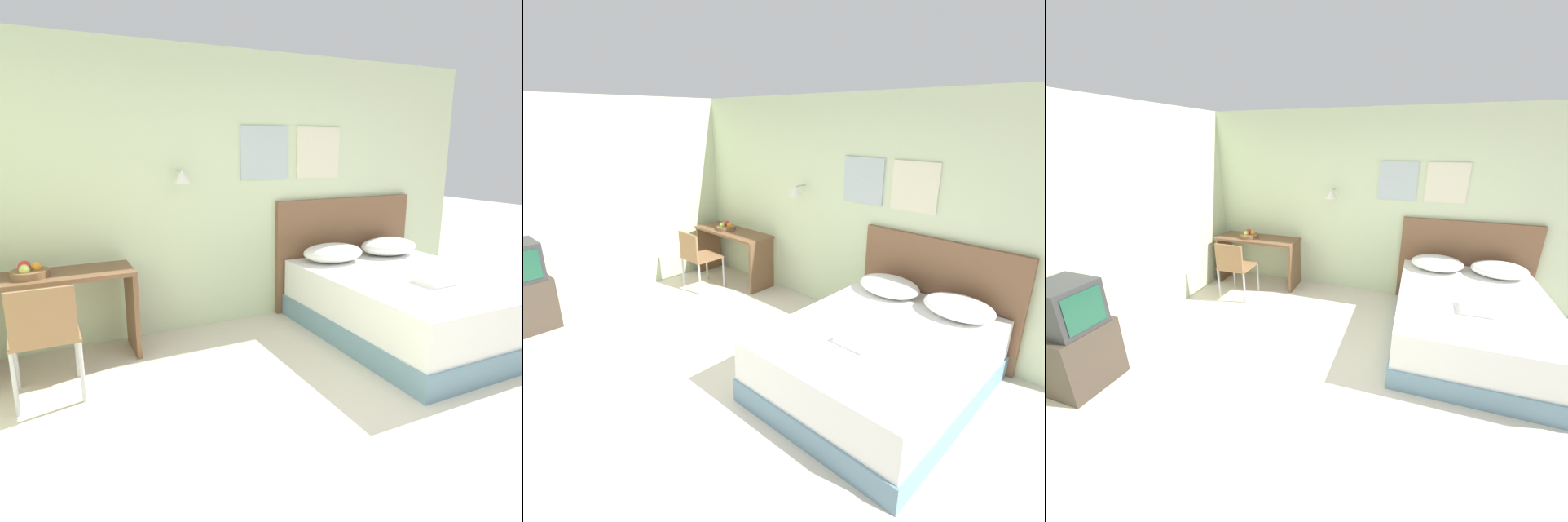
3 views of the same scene
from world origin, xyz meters
The scene contains 13 objects.
ground_plane centered at (0.00, 0.00, 0.00)m, with size 24.00×24.00×0.00m, color beige.
wall_back centered at (0.01, 2.57, 1.33)m, with size 5.76×0.31×2.65m.
wall_left centered at (-2.51, -0.23, 1.32)m, with size 0.06×5.55×2.65m.
bed centered at (1.35, 1.45, 0.30)m, with size 1.61×2.08×0.60m.
headboard centered at (1.35, 2.52, 0.61)m, with size 1.73×0.06×1.21m.
pillow_left centered at (0.98, 2.20, 0.69)m, with size 0.66×0.48×0.18m.
pillow_right centered at (1.72, 2.20, 0.69)m, with size 0.66×0.48×0.18m.
folded_towel_near_foot centered at (1.33, 1.13, 0.63)m, with size 0.31×0.28×0.06m.
desk centered at (-1.72, 2.25, 0.54)m, with size 1.31×0.48×0.77m.
desk_chair centered at (-1.79, 1.64, 0.52)m, with size 0.46×0.46×0.86m.
fruit_bowl centered at (-1.85, 2.23, 0.81)m, with size 0.28×0.28×0.12m.
tv_stand centered at (-2.22, -0.45, 0.31)m, with size 0.48×0.56×0.62m.
television centered at (-2.22, -0.45, 0.84)m, with size 0.47×0.44×0.44m.
Camera 3 is at (0.64, -2.13, 2.21)m, focal length 22.00 mm.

